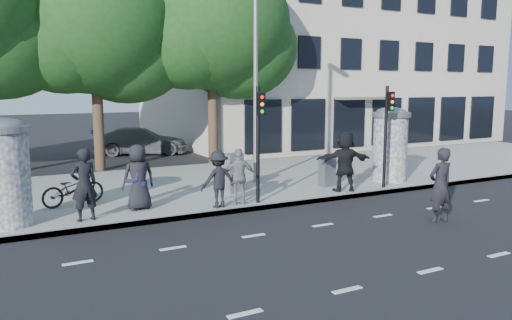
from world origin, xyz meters
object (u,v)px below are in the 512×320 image
ped_c (137,181)px  man_road (440,185)px  bicycle (73,189)px  ped_e (239,177)px  cabinet_right (327,171)px  cabinet_left (233,173)px  street_lamp (256,49)px  ped_d (218,179)px  car_right (141,141)px  traffic_pole_near (259,132)px  ped_a (138,177)px  ped_f (345,161)px  ad_column_right (390,143)px  ad_column_left (3,170)px  ped_b (84,185)px  traffic_pole_far (387,126)px

ped_c → man_road: 8.15m
ped_c → bicycle: ped_c is taller
ped_e → cabinet_right: size_ratio=1.57×
bicycle → cabinet_left: size_ratio=1.45×
street_lamp → ped_d: bearing=-133.7°
cabinet_right → car_right: (-3.28, 12.03, 0.02)m
traffic_pole_near → car_right: size_ratio=0.71×
ped_a → ped_f: ped_f is taller
ad_column_right → ped_c: bearing=179.9°
traffic_pole_near → ped_a: bearing=165.8°
ad_column_left → bicycle: bearing=40.7°
traffic_pole_near → ped_f: (3.26, 0.21, -1.10)m
traffic_pole_near → car_right: traffic_pole_near is taller
street_lamp → ped_b: 7.67m
traffic_pole_far → cabinet_left: traffic_pole_far is taller
cabinet_right → traffic_pole_far: bearing=-41.8°
traffic_pole_near → cabinet_right: (3.23, 1.13, -1.56)m
ped_d → bicycle: ped_d is taller
ped_d → bicycle: 4.20m
traffic_pole_near → ped_e: traffic_pole_near is taller
ad_column_left → cabinet_left: size_ratio=2.12×
ped_c → ped_f: ped_f is taller
traffic_pole_far → ped_f: bearing=172.2°
ped_e → cabinet_left: 1.78m
traffic_pole_near → cabinet_right: traffic_pole_near is taller
ad_column_left → ped_b: 1.88m
ad_column_right → cabinet_right: size_ratio=2.55×
ped_b → ped_d: 3.57m
ped_f → bicycle: (-8.12, 2.00, -0.50)m
ad_column_right → ped_b: size_ratio=1.42×
ped_e → car_right: bearing=-76.6°
man_road → car_right: man_road is taller
traffic_pole_far → ped_c: traffic_pole_far is taller
traffic_pole_far → bicycle: traffic_pole_far is taller
ped_a → bicycle: ped_a is taller
ped_d → cabinet_left: ped_d is taller
ad_column_left → ped_e: size_ratio=1.62×
street_lamp → man_road: bearing=-71.7°
ped_a → ped_e: ped_a is taller
ad_column_right → street_lamp: (-4.40, 1.93, 3.26)m
street_lamp → ped_f: 4.88m
traffic_pole_near → ped_f: size_ratio=1.74×
ped_e → cabinet_left: ped_e is taller
cabinet_right → car_right: 12.47m
ped_b → ped_c: ped_b is taller
ped_b → car_right: (4.77, 12.83, -0.39)m
ad_column_right → cabinet_right: (-2.57, 0.22, -0.87)m
bicycle → ped_c: bearing=-146.5°
traffic_pole_far → ped_f: size_ratio=1.74×
street_lamp → ped_d: street_lamp is taller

